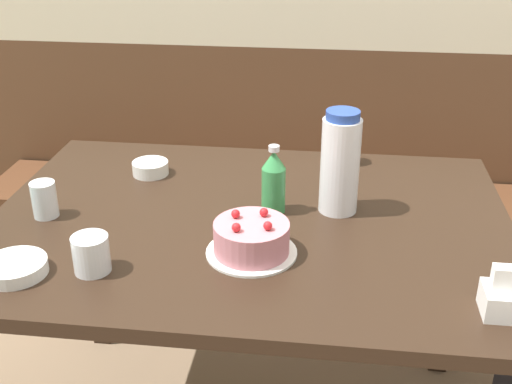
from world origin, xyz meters
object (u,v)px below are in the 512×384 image
Objects in this scene: bench_seat at (277,241)px; glass_water_tall at (347,150)px; napkin_holder at (512,297)px; soju_bottle at (274,181)px; bowl_soup_white at (15,268)px; water_pitcher at (340,163)px; glass_tumbler_short at (91,254)px; glass_shot_small at (44,199)px; bowl_rice_small at (150,168)px; birthday_cake at (251,239)px.

glass_water_tall is at bearing -61.12° from bench_seat.
bench_seat is 0.77m from glass_water_tall.
napkin_holder is (0.55, -1.16, 0.58)m from bench_seat.
soju_bottle is (0.06, -0.78, 0.63)m from bench_seat.
water_pitcher is at bearing 29.59° from bowl_soup_white.
napkin_holder is 1.02m from bowl_soup_white.
soju_bottle reaches higher than glass_water_tall.
napkin_holder is (0.34, -0.40, -0.09)m from water_pitcher.
soju_bottle is at bearing 34.74° from bowl_soup_white.
water_pitcher is 0.64m from glass_tumbler_short.
napkin_holder is at bearing -14.71° from glass_shot_small.
soju_bottle reaches higher than bowl_rice_small.
birthday_cake is 2.25× the size of glass_shot_small.
glass_shot_small reaches higher than bowl_soup_white.
bench_seat is 1.41m from napkin_holder.
water_pitcher is at bearing -94.44° from glass_water_tall.
glass_shot_small is at bearing -119.99° from bench_seat.
glass_water_tall is at bearing 30.37° from glass_shot_small.
bowl_soup_white is at bearing -150.41° from water_pitcher.
birthday_cake is 0.53m from bowl_rice_small.
glass_tumbler_short is 0.90× the size of glass_shot_small.
glass_tumbler_short is at bearing -145.84° from water_pitcher.
water_pitcher is 0.17m from soju_bottle.
birthday_cake is 0.78× the size of water_pitcher.
glass_water_tall reaches higher than bowl_rice_small.
water_pitcher is (0.19, 0.24, 0.09)m from birthday_cake.
glass_shot_small is at bearing 165.29° from napkin_holder.
bowl_soup_white is at bearing -145.26° from soju_bottle.
soju_bottle is at bearing -26.62° from bowl_rice_small.
glass_water_tall is (0.02, 0.32, -0.09)m from water_pitcher.
birthday_cake is 0.60m from glass_water_tall.
bowl_rice_small reaches higher than bowl_soup_white.
bowl_rice_small is at bearing 91.62° from glass_tumbler_short.
birthday_cake is 0.51m from bowl_soup_white.
glass_tumbler_short is at bearing -129.18° from glass_water_tall.
glass_shot_small is (-1.06, 0.28, 0.01)m from napkin_holder.
bowl_rice_small is (-0.53, 0.16, -0.11)m from water_pitcher.
birthday_cake is 1.88× the size of napkin_holder.
glass_water_tall is at bearing 68.91° from birthday_cake.
water_pitcher reaches higher than bowl_soup_white.
napkin_holder is 1.33× the size of glass_tumbler_short.
napkin_holder reaches higher than bench_seat.
water_pitcher is 2.90× the size of glass_shot_small.
bowl_soup_white is 1.35× the size of bowl_rice_small.
birthday_cake is at bearing -111.09° from glass_water_tall.
soju_bottle reaches higher than napkin_holder.
bench_seat is at bearing 61.97° from bowl_rice_small.
water_pitcher reaches higher than birthday_cake.
water_pitcher reaches higher than bench_seat.
soju_bottle is 0.42m from bowl_rice_small.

